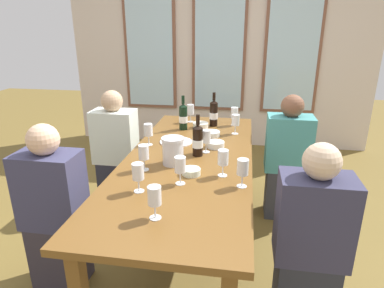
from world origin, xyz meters
name	(u,v)px	position (x,y,z in m)	size (l,w,h in m)	color
ground_plane	(189,244)	(0.00, 0.00, 0.00)	(12.00, 12.00, 0.00)	brown
back_wall_with_windows	(219,40)	(0.00, 2.45, 1.45)	(4.11, 0.10, 2.90)	beige
dining_table	(189,167)	(0.00, 0.00, 0.67)	(0.91, 2.27, 0.74)	brown
white_plate_0	(176,142)	(-0.16, 0.31, 0.74)	(0.26, 0.26, 0.01)	white
metal_pitcher	(173,151)	(-0.09, -0.13, 0.84)	(0.16, 0.16, 0.19)	silver
wine_bottle_0	(183,117)	(-0.16, 0.68, 0.86)	(0.08, 0.08, 0.31)	black
wine_bottle_1	(198,140)	(0.06, 0.05, 0.86)	(0.08, 0.08, 0.31)	black
wine_bottle_2	(214,113)	(0.10, 0.83, 0.86)	(0.08, 0.08, 0.32)	black
tasting_bowl_0	(191,172)	(0.07, -0.28, 0.76)	(0.12, 0.12, 0.04)	white
tasting_bowl_1	(211,134)	(0.11, 0.53, 0.76)	(0.15, 0.15, 0.04)	white
tasting_bowl_2	(201,125)	(-0.02, 0.75, 0.76)	(0.14, 0.14, 0.05)	white
tasting_bowl_3	(216,144)	(0.17, 0.25, 0.76)	(0.14, 0.14, 0.05)	white
wine_glass_0	(234,113)	(0.29, 0.88, 0.86)	(0.07, 0.07, 0.17)	white
wine_glass_1	(191,110)	(-0.14, 0.93, 0.86)	(0.07, 0.07, 0.17)	white
wine_glass_2	(180,166)	(0.02, -0.42, 0.86)	(0.07, 0.07, 0.17)	white
wine_glass_3	(148,130)	(-0.36, 0.22, 0.86)	(0.07, 0.07, 0.17)	white
wine_glass_4	(138,173)	(-0.19, -0.56, 0.86)	(0.07, 0.07, 0.17)	white
wine_glass_5	(144,153)	(-0.25, -0.26, 0.86)	(0.07, 0.07, 0.17)	white
wine_glass_6	(236,121)	(0.31, 0.61, 0.86)	(0.07, 0.07, 0.17)	white
wine_glass_7	(206,137)	(0.11, 0.13, 0.86)	(0.07, 0.07, 0.17)	white
wine_glass_8	(243,169)	(0.39, -0.40, 0.86)	(0.07, 0.07, 0.17)	white
wine_glass_9	(154,196)	(-0.03, -0.82, 0.86)	(0.07, 0.07, 0.17)	white
wine_glass_10	(223,158)	(0.26, -0.27, 0.86)	(0.07, 0.07, 0.17)	white
seated_person_0	(116,153)	(-0.77, 0.52, 0.53)	(0.38, 0.24, 1.11)	#282A37
seated_person_1	(287,161)	(0.77, 0.58, 0.53)	(0.38, 0.24, 1.11)	#34353D
seated_person_2	(55,213)	(-0.77, -0.53, 0.53)	(0.38, 0.24, 1.11)	#35303A
seated_person_3	(310,245)	(0.77, -0.62, 0.53)	(0.38, 0.24, 1.11)	#2A2D39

